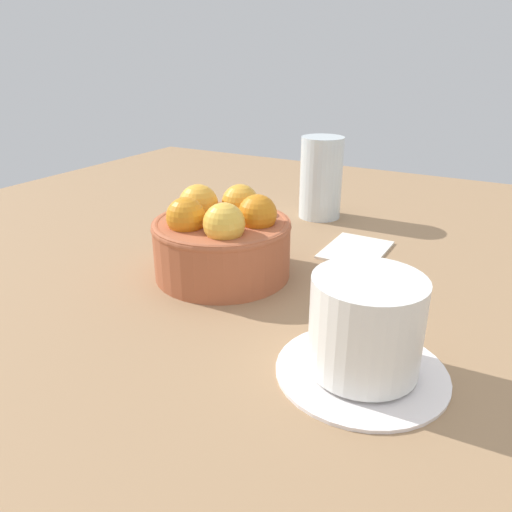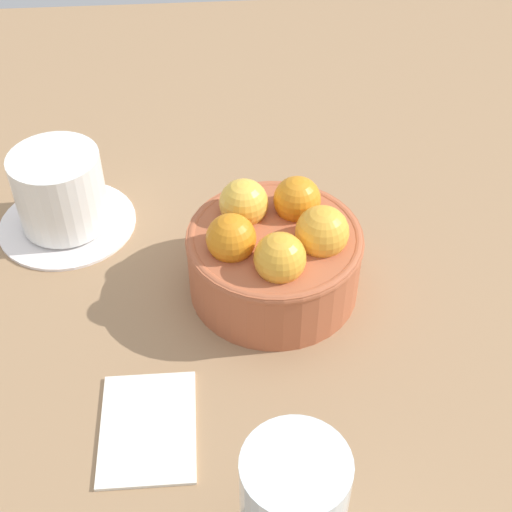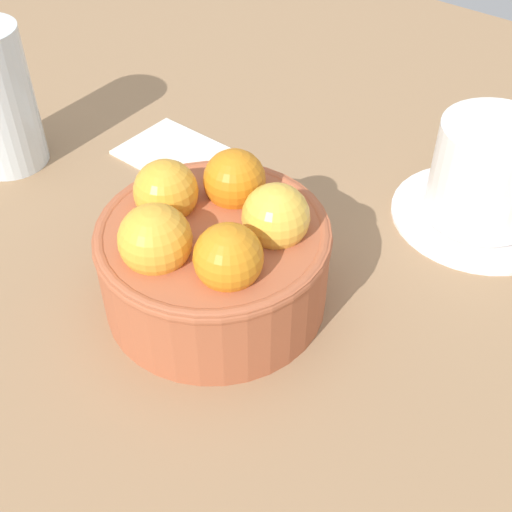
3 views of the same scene
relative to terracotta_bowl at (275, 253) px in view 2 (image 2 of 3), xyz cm
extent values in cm
cube|color=#997551|center=(-0.01, -0.03, -5.97)|extent=(119.79, 110.52, 3.52)
cylinder|color=#AD5938|center=(-0.01, -0.03, -1.10)|extent=(14.82, 14.82, 6.20)
torus|color=#AD5938|center=(-0.01, -0.03, 1.60)|extent=(15.02, 15.02, 1.00)
sphere|color=orange|center=(-3.23, 2.20, 3.04)|extent=(4.10, 4.10, 4.10)
sphere|color=#F0B840|center=(-3.12, -2.40, 3.04)|extent=(4.24, 4.24, 4.24)
sphere|color=orange|center=(1.29, -3.72, 3.04)|extent=(4.12, 4.12, 4.12)
sphere|color=gold|center=(3.90, 0.07, 3.04)|extent=(4.18, 4.18, 4.18)
sphere|color=gold|center=(1.11, 3.72, 3.04)|extent=(4.44, 4.44, 4.44)
cylinder|color=white|center=(-10.05, -19.26, -3.90)|extent=(13.22, 13.22, 0.60)
cylinder|color=white|center=(-10.05, -19.26, 0.13)|extent=(8.40, 8.40, 7.46)
cube|color=white|center=(13.87, -10.73, -3.90)|extent=(9.67, 7.12, 0.60)
camera|label=1|loc=(-41.28, -27.53, 18.73)|focal=34.23mm
camera|label=2|loc=(44.25, -5.10, 41.67)|focal=50.30mm
camera|label=3|loc=(-22.18, 23.26, 29.34)|focal=47.57mm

